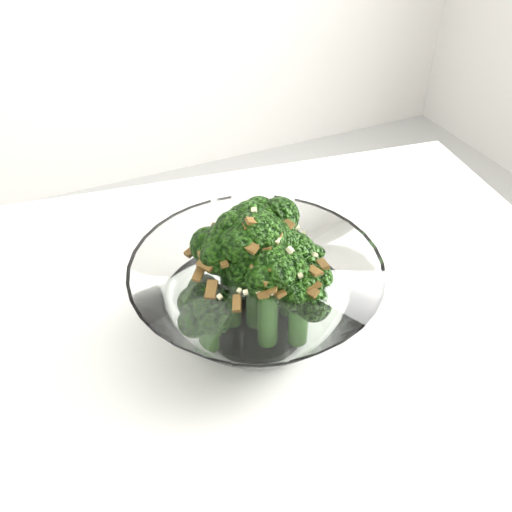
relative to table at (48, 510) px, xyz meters
name	(u,v)px	position (x,y,z in m)	size (l,w,h in m)	color
table	(48,510)	(0.00, 0.00, 0.00)	(1.30, 0.96, 0.75)	white
broccoli_dish	(257,290)	(0.23, 0.06, 0.12)	(0.23, 0.23, 0.15)	white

